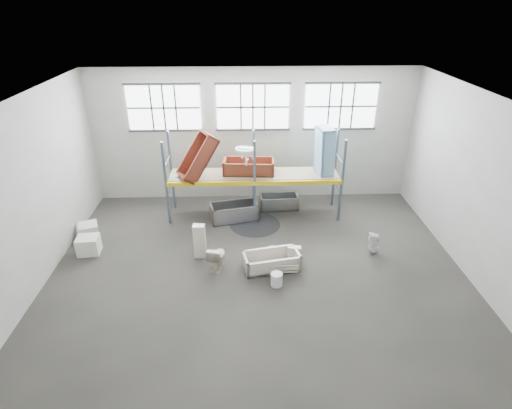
{
  "coord_description": "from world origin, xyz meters",
  "views": [
    {
      "loc": [
        -0.38,
        -9.82,
        7.23
      ],
      "look_at": [
        0.0,
        1.5,
        1.4
      ],
      "focal_mm": 28.73,
      "sensor_mm": 36.0,
      "label": 1
    }
  ],
  "objects_px": {
    "steel_tub_left": "(234,212)",
    "steel_tub_right": "(279,202)",
    "cistern_tall": "(200,241)",
    "rust_tub_flat": "(249,167)",
    "bathtub_beige": "(271,261)",
    "bucket": "(277,279)",
    "blue_tub_upright": "(324,152)",
    "carton_near": "(89,245)",
    "toilet_beige": "(217,257)",
    "toilet_white": "(374,243)"
  },
  "relations": [
    {
      "from": "carton_near",
      "to": "toilet_white",
      "type": "bearing_deg",
      "value": -2.03
    },
    {
      "from": "cistern_tall",
      "to": "bucket",
      "type": "distance_m",
      "value": 2.71
    },
    {
      "from": "rust_tub_flat",
      "to": "carton_near",
      "type": "bearing_deg",
      "value": -153.6
    },
    {
      "from": "steel_tub_right",
      "to": "rust_tub_flat",
      "type": "height_order",
      "value": "rust_tub_flat"
    },
    {
      "from": "bucket",
      "to": "carton_near",
      "type": "distance_m",
      "value": 6.01
    },
    {
      "from": "cistern_tall",
      "to": "toilet_white",
      "type": "height_order",
      "value": "cistern_tall"
    },
    {
      "from": "blue_tub_upright",
      "to": "carton_near",
      "type": "height_order",
      "value": "blue_tub_upright"
    },
    {
      "from": "cistern_tall",
      "to": "steel_tub_left",
      "type": "relative_size",
      "value": 0.66
    },
    {
      "from": "toilet_white",
      "to": "cistern_tall",
      "type": "bearing_deg",
      "value": -85.95
    },
    {
      "from": "rust_tub_flat",
      "to": "bucket",
      "type": "bearing_deg",
      "value": -81.0
    },
    {
      "from": "steel_tub_right",
      "to": "bucket",
      "type": "bearing_deg",
      "value": -95.53
    },
    {
      "from": "cistern_tall",
      "to": "steel_tub_right",
      "type": "height_order",
      "value": "cistern_tall"
    },
    {
      "from": "cistern_tall",
      "to": "steel_tub_left",
      "type": "bearing_deg",
      "value": 69.93
    },
    {
      "from": "cistern_tall",
      "to": "blue_tub_upright",
      "type": "height_order",
      "value": "blue_tub_upright"
    },
    {
      "from": "carton_near",
      "to": "bucket",
      "type": "bearing_deg",
      "value": -17.42
    },
    {
      "from": "toilet_white",
      "to": "steel_tub_left",
      "type": "bearing_deg",
      "value": -113.85
    },
    {
      "from": "toilet_white",
      "to": "steel_tub_right",
      "type": "height_order",
      "value": "toilet_white"
    },
    {
      "from": "bathtub_beige",
      "to": "toilet_white",
      "type": "distance_m",
      "value": 3.29
    },
    {
      "from": "bathtub_beige",
      "to": "rust_tub_flat",
      "type": "xyz_separation_m",
      "value": [
        -0.59,
        3.47,
        1.58
      ]
    },
    {
      "from": "toilet_beige",
      "to": "cistern_tall",
      "type": "xyz_separation_m",
      "value": [
        -0.55,
        0.6,
        0.17
      ]
    },
    {
      "from": "cistern_tall",
      "to": "rust_tub_flat",
      "type": "height_order",
      "value": "rust_tub_flat"
    },
    {
      "from": "blue_tub_upright",
      "to": "steel_tub_left",
      "type": "bearing_deg",
      "value": -172.74
    },
    {
      "from": "rust_tub_flat",
      "to": "bucket",
      "type": "distance_m",
      "value": 4.65
    },
    {
      "from": "cistern_tall",
      "to": "toilet_beige",
      "type": "bearing_deg",
      "value": -43.83
    },
    {
      "from": "toilet_white",
      "to": "steel_tub_right",
      "type": "distance_m",
      "value": 4.13
    },
    {
      "from": "steel_tub_right",
      "to": "carton_near",
      "type": "relative_size",
      "value": 2.17
    },
    {
      "from": "carton_near",
      "to": "blue_tub_upright",
      "type": "bearing_deg",
      "value": 17.37
    },
    {
      "from": "cistern_tall",
      "to": "steel_tub_left",
      "type": "height_order",
      "value": "cistern_tall"
    },
    {
      "from": "bathtub_beige",
      "to": "toilet_white",
      "type": "bearing_deg",
      "value": -0.05
    },
    {
      "from": "toilet_beige",
      "to": "rust_tub_flat",
      "type": "bearing_deg",
      "value": -90.29
    },
    {
      "from": "steel_tub_right",
      "to": "rust_tub_flat",
      "type": "relative_size",
      "value": 0.8
    },
    {
      "from": "steel_tub_left",
      "to": "bucket",
      "type": "distance_m",
      "value": 3.99
    },
    {
      "from": "bathtub_beige",
      "to": "steel_tub_left",
      "type": "bearing_deg",
      "value": 99.56
    },
    {
      "from": "blue_tub_upright",
      "to": "bucket",
      "type": "distance_m",
      "value": 5.12
    },
    {
      "from": "cistern_tall",
      "to": "steel_tub_right",
      "type": "relative_size",
      "value": 0.78
    },
    {
      "from": "bathtub_beige",
      "to": "cistern_tall",
      "type": "bearing_deg",
      "value": 151.7
    },
    {
      "from": "toilet_beige",
      "to": "rust_tub_flat",
      "type": "distance_m",
      "value": 3.85
    },
    {
      "from": "rust_tub_flat",
      "to": "bucket",
      "type": "height_order",
      "value": "rust_tub_flat"
    },
    {
      "from": "rust_tub_flat",
      "to": "bathtub_beige",
      "type": "bearing_deg",
      "value": -80.33
    },
    {
      "from": "bathtub_beige",
      "to": "steel_tub_left",
      "type": "distance_m",
      "value": 3.17
    },
    {
      "from": "steel_tub_left",
      "to": "steel_tub_right",
      "type": "height_order",
      "value": "steel_tub_left"
    },
    {
      "from": "blue_tub_upright",
      "to": "bathtub_beige",
      "type": "bearing_deg",
      "value": -121.03
    },
    {
      "from": "blue_tub_upright",
      "to": "carton_near",
      "type": "xyz_separation_m",
      "value": [
        -7.66,
        -2.4,
        -2.11
      ]
    },
    {
      "from": "toilet_beige",
      "to": "carton_near",
      "type": "relative_size",
      "value": 1.16
    },
    {
      "from": "toilet_beige",
      "to": "steel_tub_left",
      "type": "distance_m",
      "value": 2.95
    },
    {
      "from": "toilet_beige",
      "to": "toilet_white",
      "type": "distance_m",
      "value": 4.86
    },
    {
      "from": "toilet_beige",
      "to": "steel_tub_left",
      "type": "xyz_separation_m",
      "value": [
        0.46,
        2.91,
        -0.07
      ]
    },
    {
      "from": "bathtub_beige",
      "to": "toilet_beige",
      "type": "bearing_deg",
      "value": 166.67
    },
    {
      "from": "steel_tub_left",
      "to": "rust_tub_flat",
      "type": "distance_m",
      "value": 1.69
    },
    {
      "from": "toilet_white",
      "to": "blue_tub_upright",
      "type": "distance_m",
      "value": 3.6
    }
  ]
}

